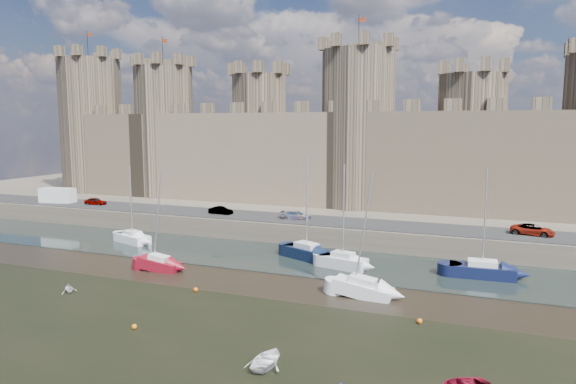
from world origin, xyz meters
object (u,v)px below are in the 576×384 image
object	(u,v)px
car_2	(296,215)
sailboat_1	(307,252)
sailboat_3	(482,270)
sailboat_5	(363,288)
sailboat_0	(132,237)
sailboat_4	(159,263)
car_0	(95,201)
sailboat_2	(343,261)
car_3	(533,230)
van	(58,196)
car_1	(221,211)

from	to	relation	value
car_2	sailboat_1	distance (m)	10.70
sailboat_3	sailboat_5	world-z (taller)	sailboat_5
sailboat_0	sailboat_4	size ratio (longest dim) A/B	0.95
sailboat_1	sailboat_3	size ratio (longest dim) A/B	1.08
car_0	sailboat_1	size ratio (longest dim) A/B	0.30
sailboat_2	sailboat_0	bearing A→B (deg)	-170.32
car_3	van	world-z (taller)	van
sailboat_1	car_1	bearing A→B (deg)	173.45
sailboat_2	sailboat_5	world-z (taller)	sailboat_5
car_0	sailboat_1	xyz separation A→B (m)	(37.54, -9.48, -2.21)
sailboat_2	sailboat_5	xyz separation A→B (m)	(3.89, -7.71, -0.07)
sailboat_2	sailboat_5	distance (m)	8.64
sailboat_2	van	bearing A→B (deg)	179.96
car_3	sailboat_2	bearing A→B (deg)	134.67
car_1	sailboat_2	distance (m)	23.36
sailboat_4	car_0	bearing A→B (deg)	139.39
car_3	sailboat_3	world-z (taller)	sailboat_3
sailboat_4	sailboat_0	bearing A→B (deg)	135.82
car_3	sailboat_0	xyz separation A→B (m)	(-45.83, -10.56, -2.37)
sailboat_1	sailboat_3	xyz separation A→B (m)	(18.06, -0.28, -0.06)
car_1	sailboat_0	distance (m)	12.31
car_0	car_2	size ratio (longest dim) A/B	0.87
sailboat_4	sailboat_3	bearing A→B (deg)	13.43
sailboat_1	car_0	bearing A→B (deg)	-170.52
sailboat_1	sailboat_5	xyz separation A→B (m)	(8.59, -9.83, -0.10)
car_2	van	bearing A→B (deg)	84.57
sailboat_2	sailboat_4	xyz separation A→B (m)	(-17.20, -7.41, -0.10)
sailboat_1	car_2	bearing A→B (deg)	140.36
car_3	van	size ratio (longest dim) A/B	0.85
car_1	sailboat_4	distance (m)	19.05
car_0	sailboat_5	bearing A→B (deg)	-116.16
van	sailboat_2	distance (m)	50.68
sailboat_0	car_2	bearing A→B (deg)	47.48
sailboat_0	sailboat_3	size ratio (longest dim) A/B	0.91
sailboat_0	sailboat_2	distance (m)	27.54
sailboat_3	sailboat_4	world-z (taller)	sailboat_3
van	sailboat_1	distance (m)	45.65
car_0	sailboat_0	world-z (taller)	sailboat_0
car_2	van	xyz separation A→B (m)	(-39.94, -0.28, 0.60)
car_2	sailboat_0	size ratio (longest dim) A/B	0.41
car_3	sailboat_0	size ratio (longest dim) A/B	0.47
car_1	sailboat_4	bearing A→B (deg)	-167.37
car_2	car_3	distance (m)	27.75
car_3	sailboat_4	world-z (taller)	sailboat_4
car_1	sailboat_5	xyz separation A→B (m)	(24.25, -18.95, -2.28)
car_0	sailboat_0	xyz separation A→B (m)	(14.74, -10.13, -2.32)
sailboat_2	car_2	bearing A→B (deg)	142.08
car_2	sailboat_3	world-z (taller)	sailboat_3
sailboat_1	sailboat_4	size ratio (longest dim) A/B	1.13
car_3	car_1	bearing A→B (deg)	102.55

